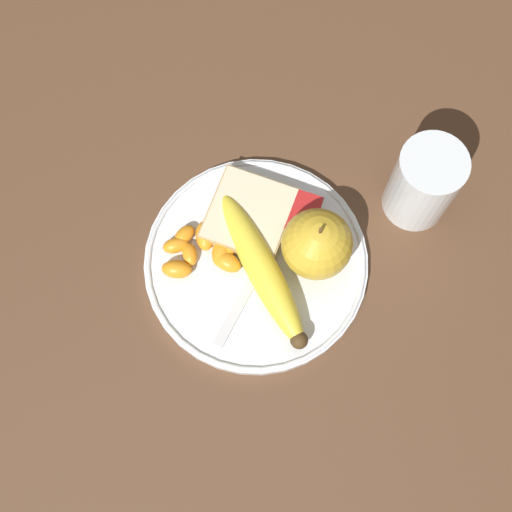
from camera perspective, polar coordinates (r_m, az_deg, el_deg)
name	(u,v)px	position (r m, az deg, el deg)	size (l,w,h in m)	color
ground_plane	(256,264)	(0.82, 0.00, -0.68)	(3.00, 3.00, 0.00)	brown
plate	(256,262)	(0.81, 0.00, -0.52)	(0.25, 0.25, 0.01)	silver
juice_glass	(423,185)	(0.82, 13.20, 5.59)	(0.07, 0.07, 0.11)	silver
apple	(317,244)	(0.77, 4.91, 0.95)	(0.08, 0.08, 0.09)	gold
banana	(262,270)	(0.78, 0.52, -1.09)	(0.16, 0.16, 0.04)	yellow
bread_slice	(249,215)	(0.81, -0.54, 3.27)	(0.10, 0.09, 0.02)	tan
fork	(255,269)	(0.80, -0.04, -1.03)	(0.16, 0.04, 0.00)	silver
jam_packet	(300,215)	(0.81, 3.52, 3.31)	(0.05, 0.04, 0.02)	white
orange_segment_0	(190,254)	(0.80, -5.32, 0.14)	(0.03, 0.03, 0.02)	orange
orange_segment_1	(227,262)	(0.79, -2.35, -0.46)	(0.03, 0.04, 0.02)	orange
orange_segment_2	(205,236)	(0.81, -4.12, 1.60)	(0.04, 0.03, 0.02)	orange
orange_segment_3	(177,269)	(0.80, -6.36, -1.06)	(0.03, 0.04, 0.02)	orange
orange_segment_4	(176,245)	(0.81, -6.45, 0.86)	(0.03, 0.03, 0.02)	orange
orange_segment_5	(228,247)	(0.80, -2.22, 0.76)	(0.03, 0.03, 0.02)	orange
orange_segment_6	(184,236)	(0.81, -5.78, 1.63)	(0.03, 0.03, 0.02)	orange
orange_segment_7	(221,253)	(0.80, -2.83, 0.27)	(0.04, 0.03, 0.02)	orange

